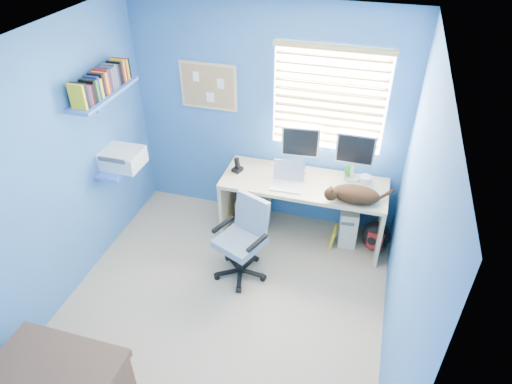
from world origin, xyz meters
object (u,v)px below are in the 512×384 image
(desk, at_px, (302,210))
(office_chair, at_px, (243,248))
(tower_pc, at_px, (349,221))
(cat, at_px, (356,194))
(laptop, at_px, (287,178))

(desk, xyz_separation_m, office_chair, (-0.46, -0.74, -0.04))
(tower_pc, height_order, office_chair, office_chair)
(office_chair, bearing_deg, cat, 27.95)
(laptop, xyz_separation_m, tower_pc, (0.68, 0.26, -0.62))
(laptop, bearing_deg, tower_pc, 18.31)
(cat, bearing_deg, tower_pc, 77.56)
(laptop, height_order, office_chair, laptop)
(laptop, height_order, tower_pc, laptop)
(cat, distance_m, office_chair, 1.25)
(desk, relative_size, cat, 3.69)
(tower_pc, bearing_deg, cat, -88.40)
(desk, bearing_deg, laptop, -141.01)
(desk, xyz_separation_m, tower_pc, (0.51, 0.13, -0.14))
(laptop, xyz_separation_m, office_chair, (-0.30, -0.61, -0.52))
(office_chair, bearing_deg, desk, 58.04)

